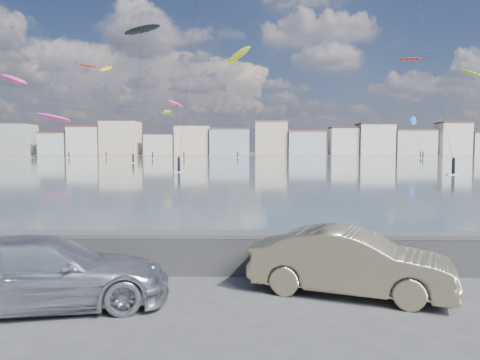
% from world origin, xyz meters
% --- Properties ---
extents(ground, '(700.00, 700.00, 0.00)m').
position_xyz_m(ground, '(0.00, 0.00, 0.00)').
color(ground, '#333335').
rests_on(ground, ground).
extents(bay_water, '(500.00, 177.00, 0.00)m').
position_xyz_m(bay_water, '(0.00, 91.50, 0.01)').
color(bay_water, '#3E545C').
rests_on(bay_water, ground).
extents(far_shore_strip, '(500.00, 60.00, 0.00)m').
position_xyz_m(far_shore_strip, '(0.00, 200.00, 0.01)').
color(far_shore_strip, '#4C473D').
rests_on(far_shore_strip, ground).
extents(seawall, '(400.00, 0.36, 1.08)m').
position_xyz_m(seawall, '(0.00, 2.70, 0.58)').
color(seawall, '#28282B').
rests_on(seawall, ground).
extents(far_buildings, '(240.79, 13.26, 14.60)m').
position_xyz_m(far_buildings, '(1.31, 186.00, 6.03)').
color(far_buildings, gray).
rests_on(far_buildings, ground).
extents(car_silver, '(5.00, 2.92, 1.36)m').
position_xyz_m(car_silver, '(-2.67, 0.35, 0.68)').
color(car_silver, '#B3B5BB').
rests_on(car_silver, ground).
extents(car_champagne, '(4.38, 2.80, 1.36)m').
position_xyz_m(car_champagne, '(3.35, 1.27, 0.68)').
color(car_champagne, tan).
rests_on(car_champagne, ground).
extents(kitesurfer_0, '(5.70, 18.97, 14.79)m').
position_xyz_m(kitesurfer_0, '(58.15, 153.85, 12.21)').
color(kitesurfer_0, blue).
rests_on(kitesurfer_0, ground).
extents(kitesurfer_1, '(6.73, 19.27, 27.21)m').
position_xyz_m(kitesurfer_1, '(67.30, 131.36, 24.40)').
color(kitesurfer_1, '#8CD826').
rests_on(kitesurfer_1, ground).
extents(kitesurfer_4, '(6.64, 20.11, 31.84)m').
position_xyz_m(kitesurfer_4, '(52.49, 142.05, 30.48)').
color(kitesurfer_4, red).
rests_on(kitesurfer_4, ground).
extents(kitesurfer_5, '(10.26, 18.88, 31.01)m').
position_xyz_m(kitesurfer_5, '(-22.70, 99.12, 29.52)').
color(kitesurfer_5, black).
rests_on(kitesurfer_5, ground).
extents(kitesurfer_6, '(6.99, 12.62, 18.04)m').
position_xyz_m(kitesurfer_6, '(-20.91, 136.19, 16.46)').
color(kitesurfer_6, '#E5338C').
rests_on(kitesurfer_6, ground).
extents(kitesurfer_7, '(11.30, 10.62, 14.91)m').
position_xyz_m(kitesurfer_7, '(-61.18, 141.79, 12.67)').
color(kitesurfer_7, '#E5338C').
rests_on(kitesurfer_7, ground).
extents(kitesurfer_11, '(9.62, 18.70, 38.07)m').
position_xyz_m(kitesurfer_11, '(-1.79, 153.01, 34.26)').
color(kitesurfer_11, yellow).
rests_on(kitesurfer_11, ground).
extents(kitesurfer_12, '(8.11, 16.01, 31.49)m').
position_xyz_m(kitesurfer_12, '(-51.91, 149.41, 29.89)').
color(kitesurfer_12, red).
rests_on(kitesurfer_12, ground).
extents(kitesurfer_13, '(4.97, 13.94, 32.26)m').
position_xyz_m(kitesurfer_13, '(-47.37, 153.54, 29.74)').
color(kitesurfer_13, '#BF8C19').
rests_on(kitesurfer_13, ground).
extents(kitesurfer_14, '(9.69, 15.94, 16.81)m').
position_xyz_m(kitesurfer_14, '(-39.24, 72.63, 14.74)').
color(kitesurfer_14, '#E5338C').
rests_on(kitesurfer_14, ground).
extents(kitesurfer_16, '(4.82, 12.82, 14.49)m').
position_xyz_m(kitesurfer_16, '(-22.88, 131.78, 13.48)').
color(kitesurfer_16, yellow).
rests_on(kitesurfer_16, ground).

